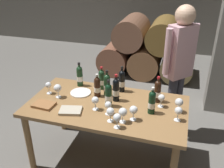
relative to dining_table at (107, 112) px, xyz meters
The scene contains 27 objects.
ground_plane 0.67m from the dining_table, ahead, with size 14.00×14.00×0.00m, color #66635E.
barrel_stack 2.60m from the dining_table, 90.00° to the left, with size 1.86×0.90×1.15m.
dining_table is the anchor object (origin of this frame).
wine_bottle_0 0.41m from the dining_table, 77.29° to the left, with size 0.07×0.07×0.31m.
wine_bottle_1 0.43m from the dining_table, 116.81° to the left, with size 0.07×0.07×0.28m.
wine_bottle_2 0.53m from the dining_table, ahead, with size 0.07×0.07×0.29m.
wine_bottle_3 0.26m from the dining_table, 59.07° to the left, with size 0.07×0.07×0.31m.
wine_bottle_4 0.23m from the dining_table, 33.24° to the right, with size 0.07×0.07×0.31m.
wine_bottle_5 0.30m from the dining_table, 137.01° to the left, with size 0.07×0.07×0.27m.
wine_bottle_6 0.60m from the dining_table, 143.45° to the left, with size 0.07×0.07×0.30m.
wine_bottle_7 0.30m from the dining_table, 106.44° to the left, with size 0.07×0.07×0.31m.
wine_bottle_8 0.59m from the dining_table, 23.77° to the left, with size 0.07×0.07×0.30m.
wine_glass_0 0.43m from the dining_table, 30.02° to the right, with size 0.08×0.08×0.15m.
wine_glass_1 0.41m from the dining_table, 46.56° to the right, with size 0.08×0.08×0.16m.
wine_glass_2 0.74m from the dining_table, behind, with size 0.07×0.07×0.14m.
wine_glass_3 0.60m from the dining_table, behind, with size 0.09×0.09×0.16m.
wine_glass_4 0.46m from the dining_table, 58.67° to the right, with size 0.07×0.07×0.15m.
wine_glass_5 0.37m from the dining_table, 65.34° to the right, with size 0.08×0.08×0.15m.
wine_glass_6 0.78m from the dining_table, ahead, with size 0.07×0.07×0.15m.
wine_glass_7 0.27m from the dining_table, 67.12° to the right, with size 0.07×0.07×0.14m.
wine_glass_8 0.77m from the dining_table, ahead, with size 0.08×0.08×0.16m.
wine_glass_9 0.61m from the dining_table, 12.72° to the left, with size 0.07×0.07×0.14m.
wine_glass_10 0.25m from the dining_table, 122.75° to the right, with size 0.07×0.07×0.15m.
tasting_notebook 0.41m from the dining_table, 142.05° to the right, with size 0.22×0.16×0.03m, color #B2A893.
leather_ledger 0.68m from the dining_table, 160.81° to the right, with size 0.22×0.16×0.03m, color #936038.
serving_plate 0.41m from the dining_table, 157.65° to the left, with size 0.24×0.24×0.01m, color white.
sommelier_presenting 1.08m from the dining_table, 47.64° to the left, with size 0.36×0.39×1.72m.
Camera 1 is at (0.72, -2.19, 2.18)m, focal length 40.35 mm.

